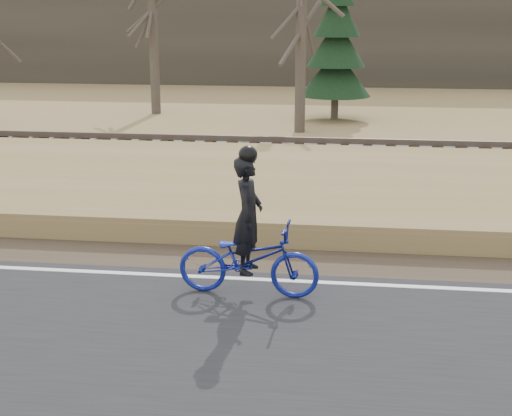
# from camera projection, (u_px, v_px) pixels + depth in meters

# --- Properties ---
(ground) EXTENTS (120.00, 120.00, 0.00)m
(ground) POSITION_uv_depth(u_px,v_px,m) (509.00, 301.00, 10.14)
(ground) COLOR #916E4A
(ground) RESTS_ON ground
(edge_line) EXTENTS (120.00, 0.12, 0.01)m
(edge_line) POSITION_uv_depth(u_px,v_px,m) (506.00, 291.00, 10.31)
(edge_line) COLOR silver
(edge_line) RESTS_ON road
(shoulder) EXTENTS (120.00, 1.60, 0.04)m
(shoulder) POSITION_uv_depth(u_px,v_px,m) (493.00, 270.00, 11.28)
(shoulder) COLOR #473A2B
(shoulder) RESTS_ON ground
(embankment) EXTENTS (120.00, 5.00, 0.44)m
(embankment) POSITION_uv_depth(u_px,v_px,m) (465.00, 207.00, 14.09)
(embankment) COLOR #916E4A
(embankment) RESTS_ON ground
(ballast) EXTENTS (120.00, 3.00, 0.45)m
(ballast) POSITION_uv_depth(u_px,v_px,m) (441.00, 166.00, 17.72)
(ballast) COLOR slate
(ballast) RESTS_ON ground
(railroad) EXTENTS (120.00, 2.40, 0.29)m
(railroad) POSITION_uv_depth(u_px,v_px,m) (442.00, 154.00, 17.63)
(railroad) COLOR black
(railroad) RESTS_ON ballast
(treeline_backdrop) EXTENTS (120.00, 4.00, 6.00)m
(treeline_backdrop) POSITION_uv_depth(u_px,v_px,m) (394.00, 27.00, 37.97)
(treeline_backdrop) COLOR #383328
(treeline_backdrop) RESTS_ON ground
(cyclist) EXTENTS (2.05, 0.82, 2.16)m
(cyclist) POSITION_uv_depth(u_px,v_px,m) (248.00, 249.00, 10.03)
(cyclist) COLOR navy
(cyclist) RESTS_ON road
(bare_tree_left) EXTENTS (0.36, 0.36, 7.52)m
(bare_tree_left) POSITION_uv_depth(u_px,v_px,m) (153.00, 15.00, 26.97)
(bare_tree_left) COLOR #494135
(bare_tree_left) RESTS_ON ground
(bare_tree_near_left) EXTENTS (0.36, 0.36, 7.22)m
(bare_tree_near_left) POSITION_uv_depth(u_px,v_px,m) (301.00, 21.00, 22.90)
(bare_tree_near_left) COLOR #494135
(bare_tree_near_left) RESTS_ON ground
(conifer) EXTENTS (2.60, 2.60, 5.77)m
(conifer) POSITION_uv_depth(u_px,v_px,m) (336.00, 44.00, 25.82)
(conifer) COLOR #494135
(conifer) RESTS_ON ground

